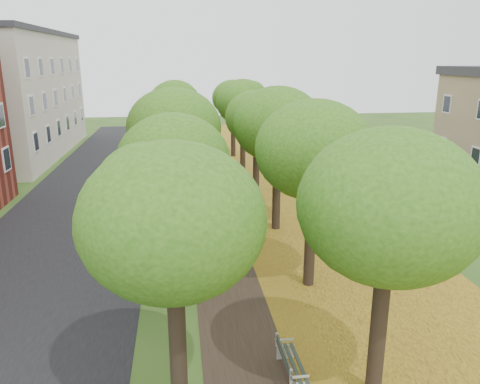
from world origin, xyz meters
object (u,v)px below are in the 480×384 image
object	(u,v)px
bench	(290,363)
car_red	(411,195)
car_silver	(462,213)
car_grey	(412,195)
car_white	(369,169)

from	to	relation	value
bench	car_red	xyz separation A→B (m)	(10.32, 13.77, 0.20)
car_silver	car_red	size ratio (longest dim) A/B	0.99
bench	car_silver	world-z (taller)	car_silver
car_grey	car_red	bearing A→B (deg)	11.01
bench	car_white	distance (m)	22.37
car_silver	car_white	size ratio (longest dim) A/B	0.73
bench	car_white	world-z (taller)	car_white
car_red	car_grey	xyz separation A→B (m)	(0.00, -0.16, 0.05)
car_silver	bench	bearing A→B (deg)	139.29
car_red	car_grey	bearing A→B (deg)	170.02
car_red	car_white	size ratio (longest dim) A/B	0.74
car_white	car_red	bearing A→B (deg)	-174.67
bench	car_silver	distance (m)	15.30
bench	car_red	world-z (taller)	car_red
car_red	car_white	distance (m)	6.07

